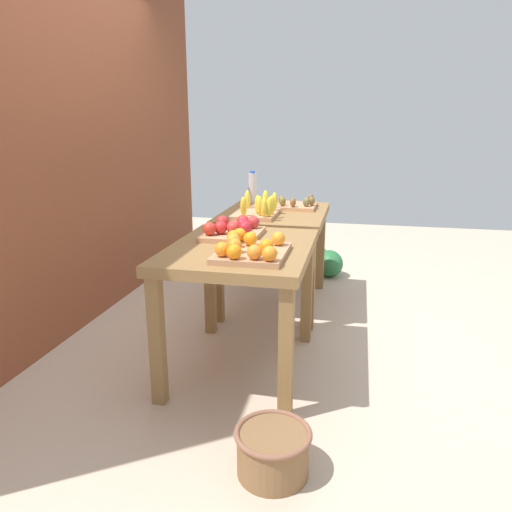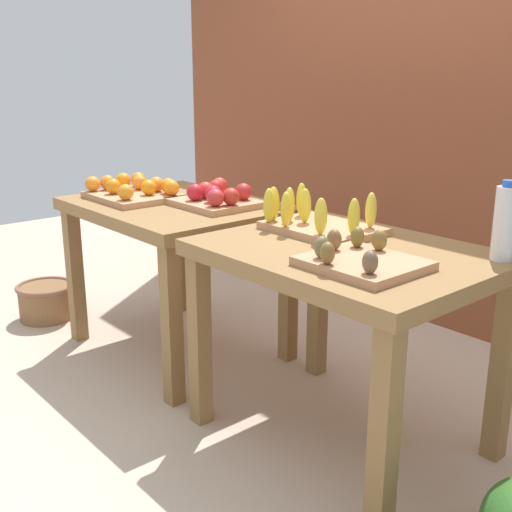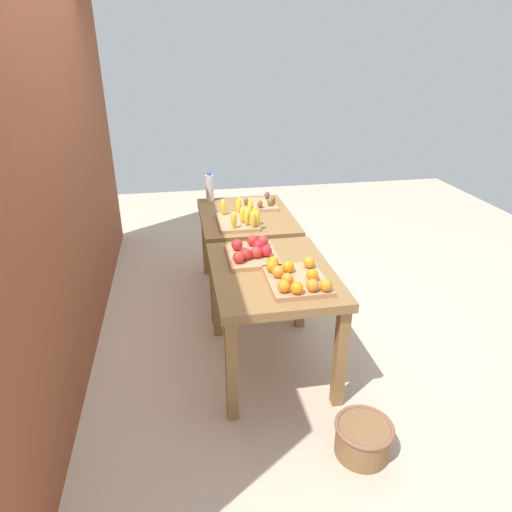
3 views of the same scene
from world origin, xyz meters
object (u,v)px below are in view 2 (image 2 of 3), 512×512
(apple_bin, at_px, (217,197))
(banana_crate, at_px, (317,220))
(display_table_left, at_px, (176,225))
(water_bottle, at_px, (505,223))
(wicker_basket, at_px, (46,300))
(orange_bin, at_px, (134,190))
(display_table_right, at_px, (347,278))
(kiwi_bin, at_px, (359,259))

(apple_bin, xyz_separation_m, banana_crate, (0.67, -0.01, 0.01))
(display_table_left, relative_size, water_bottle, 3.82)
(banana_crate, relative_size, wicker_basket, 1.32)
(orange_bin, xyz_separation_m, banana_crate, (1.09, 0.19, 0.01))
(wicker_basket, bearing_deg, apple_bin, 22.68)
(display_table_right, distance_m, wicker_basket, 2.09)
(banana_crate, bearing_deg, wicker_basket, -165.95)
(orange_bin, xyz_separation_m, water_bottle, (1.77, 0.38, 0.09))
(orange_bin, xyz_separation_m, wicker_basket, (-0.65, -0.25, -0.71))
(display_table_right, bearing_deg, apple_bin, 173.77)
(kiwi_bin, bearing_deg, water_bottle, 59.09)
(apple_bin, bearing_deg, water_bottle, 7.57)
(display_table_right, xyz_separation_m, wicker_basket, (-1.99, -0.35, -0.55))
(display_table_left, distance_m, banana_crate, 0.90)
(orange_bin, xyz_separation_m, kiwi_bin, (1.51, -0.05, -0.01))
(orange_bin, bearing_deg, display_table_right, 4.30)
(apple_bin, xyz_separation_m, kiwi_bin, (1.09, -0.25, -0.01))
(banana_crate, xyz_separation_m, wicker_basket, (-1.74, -0.44, -0.72))
(display_table_left, bearing_deg, apple_bin, 25.33)
(display_table_left, distance_m, display_table_right, 1.12)
(display_table_right, xyz_separation_m, apple_bin, (-0.91, 0.10, 0.16))
(orange_bin, bearing_deg, wicker_basket, -159.05)
(banana_crate, relative_size, water_bottle, 1.62)
(display_table_right, height_order, wicker_basket, display_table_right)
(display_table_right, bearing_deg, orange_bin, -175.70)
(display_table_right, distance_m, kiwi_bin, 0.28)
(orange_bin, relative_size, apple_bin, 1.16)
(orange_bin, height_order, apple_bin, apple_bin)
(display_table_left, height_order, apple_bin, apple_bin)
(display_table_left, xyz_separation_m, display_table_right, (1.12, 0.00, 0.00))
(display_table_left, relative_size, wicker_basket, 3.12)
(kiwi_bin, xyz_separation_m, water_bottle, (0.26, 0.43, 0.10))
(display_table_right, bearing_deg, kiwi_bin, -40.04)
(display_table_right, relative_size, orange_bin, 2.21)
(display_table_left, distance_m, kiwi_bin, 1.32)
(apple_bin, distance_m, water_bottle, 1.36)
(apple_bin, xyz_separation_m, wicker_basket, (-1.08, -0.45, -0.71))
(wicker_basket, bearing_deg, display_table_left, 22.02)
(apple_bin, bearing_deg, orange_bin, -154.73)
(display_table_right, xyz_separation_m, kiwi_bin, (0.18, -0.15, 0.14))
(apple_bin, bearing_deg, kiwi_bin, -12.97)
(orange_bin, distance_m, banana_crate, 1.11)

